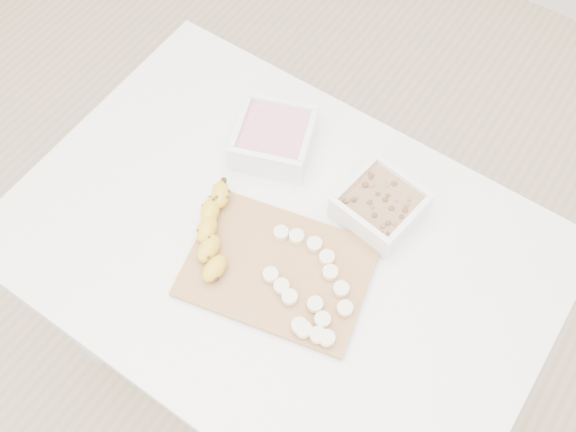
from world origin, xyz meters
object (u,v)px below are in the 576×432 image
Objects in this scene: table at (280,265)px; bowl_granola at (380,205)px; bowl_yogurt at (274,138)px; cutting_board at (278,269)px; banana at (214,233)px.

table is 6.37× the size of bowl_granola.
bowl_yogurt is 0.59× the size of cutting_board.
bowl_granola is (0.25, -0.01, -0.00)m from bowl_yogurt.
cutting_board is (0.03, -0.05, 0.10)m from table.
cutting_board reaches higher than table.
cutting_board is 0.14m from banana.
table is 0.17m from banana.
banana is (-0.13, -0.01, 0.02)m from cutting_board.
banana is (0.03, -0.23, -0.00)m from bowl_yogurt.
bowl_granola is (0.12, 0.16, 0.13)m from table.
table is at bearing -127.50° from bowl_granola.
bowl_yogurt is (-0.13, 0.17, 0.13)m from table.
bowl_yogurt reaches higher than banana.
banana is at bearing -148.44° from table.
bowl_yogurt is 1.21× the size of bowl_granola.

